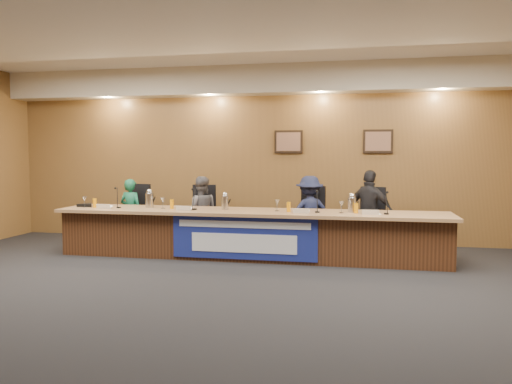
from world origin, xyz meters
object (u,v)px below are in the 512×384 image
at_px(panelist_c, 310,214).
at_px(office_chair_a, 134,217).
at_px(panelist_b, 201,212).
at_px(banner, 244,238).
at_px(panelist_d, 370,212).
at_px(carafe_right, 352,205).
at_px(panelist_a, 131,212).
at_px(carafe_left, 150,200).
at_px(carafe_mid, 225,203).
at_px(office_chair_b, 203,219).
at_px(office_chair_c, 310,222).
at_px(office_chair_d, 369,223).
at_px(dais_body, 250,235).
at_px(speakerphone, 87,205).

bearing_deg(panelist_c, office_chair_a, -22.69).
bearing_deg(panelist_b, banner, 117.64).
bearing_deg(panelist_c, panelist_d, 159.10).
bearing_deg(carafe_right, panelist_b, 165.23).
relative_size(panelist_a, panelist_c, 0.93).
relative_size(carafe_left, carafe_mid, 1.07).
bearing_deg(office_chair_b, office_chair_a, 171.79).
bearing_deg(carafe_right, panelist_a, 170.06).
xyz_separation_m(office_chair_b, carafe_mid, (0.63, -0.83, 0.38)).
bearing_deg(panelist_c, carafe_mid, 9.07).
distance_m(banner, office_chair_c, 1.51).
bearing_deg(panelist_c, office_chair_c, -110.90).
distance_m(office_chair_a, office_chair_d, 4.19).
bearing_deg(panelist_a, carafe_right, 179.88).
height_order(dais_body, panelist_a, panelist_a).
bearing_deg(office_chair_c, carafe_mid, -137.99).
xyz_separation_m(panelist_a, office_chair_a, (0.00, 0.10, -0.11)).
bearing_deg(office_chair_a, panelist_c, 10.62).
bearing_deg(office_chair_a, dais_body, -6.71).
xyz_separation_m(panelist_b, carafe_mid, (0.63, -0.73, 0.24)).
height_order(panelist_d, carafe_left, panelist_d).
height_order(dais_body, office_chair_b, dais_body).
xyz_separation_m(dais_body, office_chair_b, (-1.02, 0.81, 0.13)).
height_order(panelist_d, office_chair_b, panelist_d).
xyz_separation_m(office_chair_c, office_chair_d, (0.98, 0.00, 0.00)).
height_order(banner, carafe_right, carafe_right).
height_order(office_chair_c, carafe_left, carafe_left).
xyz_separation_m(panelist_a, office_chair_b, (1.31, 0.10, -0.11)).
bearing_deg(office_chair_d, carafe_right, -94.50).
xyz_separation_m(panelist_c, panelist_d, (0.98, 0.00, 0.05)).
relative_size(banner, panelist_c, 1.74).
bearing_deg(office_chair_d, office_chair_b, -164.69).
xyz_separation_m(dais_body, panelist_a, (-2.33, 0.71, 0.24)).
xyz_separation_m(office_chair_b, speakerphone, (-1.75, -0.85, 0.30)).
xyz_separation_m(panelist_a, office_chair_d, (4.19, 0.10, -0.11)).
height_order(panelist_b, carafe_right, panelist_b).
distance_m(office_chair_b, office_chair_c, 1.90).
bearing_deg(panelist_a, dais_body, 172.92).
distance_m(panelist_c, carafe_right, 1.00).
bearing_deg(office_chair_d, panelist_a, -163.32).
bearing_deg(dais_body, office_chair_a, 160.89).
bearing_deg(carafe_left, office_chair_b, 49.93).
bearing_deg(panelist_c, office_chair_d, 164.92).
bearing_deg(office_chair_b, office_chair_c, -8.21).
distance_m(carafe_right, speakerphone, 4.34).
xyz_separation_m(dais_body, panelist_d, (1.86, 0.71, 0.33)).
xyz_separation_m(panelist_a, speakerphone, (-0.44, -0.75, 0.18)).
relative_size(office_chair_b, office_chair_d, 1.00).
xyz_separation_m(office_chair_d, carafe_left, (-3.53, -0.78, 0.39)).
bearing_deg(panelist_d, office_chair_b, 22.64).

